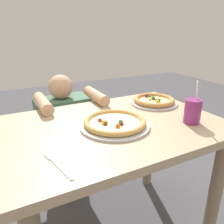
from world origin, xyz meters
TOP-DOWN VIEW (x-y plane):
  - dining_table at (0.00, 0.00)m, footprint 1.10×0.77m
  - pizza_near at (-0.01, -0.04)m, footprint 0.35×0.35m
  - pizza_far at (0.37, 0.16)m, footprint 0.30×0.30m
  - drink_cup_colored at (0.36, -0.18)m, footprint 0.08×0.08m
  - fork at (-0.35, -0.23)m, footprint 0.06×0.20m
  - diner_seated at (-0.10, 0.61)m, footprint 0.41×0.52m

SIDE VIEW (x-z plane):
  - diner_seated at x=-0.10m, z-range -0.04..0.85m
  - dining_table at x=0.00m, z-range 0.25..1.00m
  - fork at x=-0.35m, z-range 0.75..0.75m
  - pizza_near at x=-0.01m, z-range 0.75..0.79m
  - pizza_far at x=0.37m, z-range 0.75..0.79m
  - drink_cup_colored at x=0.36m, z-range 0.70..0.92m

